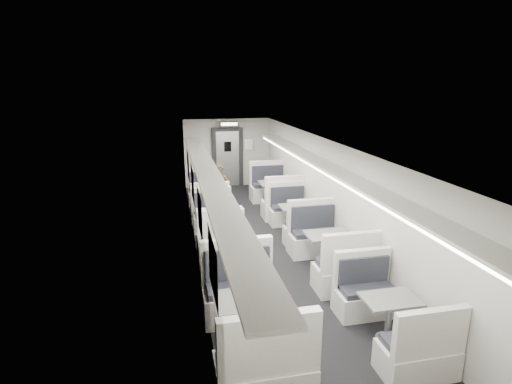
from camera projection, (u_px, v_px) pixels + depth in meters
name	position (u px, v px, depth m)	size (l,w,h in m)	color
room	(267.00, 201.00, 8.47)	(3.24, 12.24, 2.64)	black
booth_left_a	(207.00, 199.00, 11.48)	(1.02, 2.07, 1.11)	silver
booth_left_b	(216.00, 227.00, 9.35)	(0.99, 2.01, 1.08)	silver
booth_left_c	(226.00, 256.00, 7.81)	(0.98, 1.98, 1.06)	silver
booth_left_d	(250.00, 324.00, 5.49)	(1.16, 2.35, 1.26)	silver
booth_right_a	(275.00, 195.00, 11.76)	(1.14, 2.32, 1.24)	silver
booth_right_b	(297.00, 220.00, 9.81)	(1.02, 2.06, 1.10)	silver
booth_right_c	(328.00, 251.00, 7.90)	(1.09, 2.21, 1.18)	silver
booth_right_d	(389.00, 319.00, 5.75)	(0.96, 1.95, 1.04)	silver
passenger	(220.00, 191.00, 10.95)	(0.54, 0.36, 1.49)	black
window_a	(188.00, 165.00, 11.33)	(0.02, 1.18, 0.84)	black
window_b	(193.00, 184.00, 9.26)	(0.02, 1.18, 0.84)	black
window_c	(200.00, 214.00, 7.19)	(0.02, 1.18, 0.84)	black
window_d	(213.00, 267.00, 5.11)	(0.02, 1.18, 0.84)	black
luggage_rack_left	(209.00, 174.00, 7.74)	(0.46, 10.40, 0.09)	silver
luggage_rack_right	(329.00, 168.00, 8.24)	(0.46, 10.40, 0.09)	silver
vestibule_door	(228.00, 158.00, 14.10)	(1.10, 0.13, 2.10)	black
exit_sign	(229.00, 124.00, 13.31)	(0.62, 0.12, 0.16)	black
wall_notice	(248.00, 144.00, 14.12)	(0.32, 0.02, 0.40)	white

